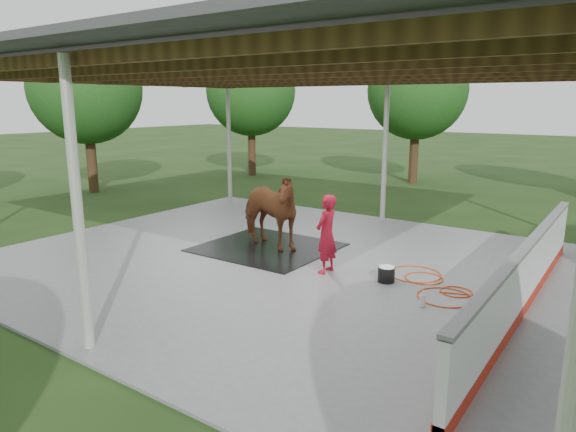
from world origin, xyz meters
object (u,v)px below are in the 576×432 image
Objects in this scene: horse at (267,210)px; wash_bucket at (386,274)px; handler at (326,234)px; dasher_board at (525,279)px.

horse is 6.43× the size of wash_bucket.
dasher_board is at bearing 91.63° from handler.
horse is at bearing 173.99° from dasher_board.
dasher_board is 3.92× the size of horse.
horse is 2.12m from handler.
horse is 1.32× the size of handler.
wash_bucket is at bearing 179.17° from dasher_board.
handler is (-3.57, -0.14, 0.23)m from dasher_board.
horse reaches higher than handler.
handler is 1.37m from wash_bucket.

